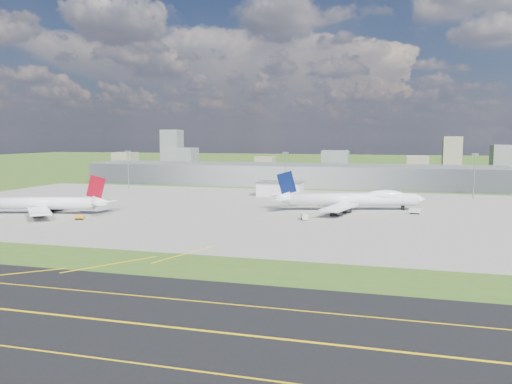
% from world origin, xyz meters
% --- Properties ---
extents(ground, '(1400.00, 1400.00, 0.00)m').
position_xyz_m(ground, '(0.00, 150.00, 0.00)').
color(ground, '#355A1C').
rests_on(ground, ground).
extents(taxiway, '(1400.00, 60.00, 0.06)m').
position_xyz_m(taxiway, '(0.00, -110.00, 0.03)').
color(taxiway, black).
rests_on(taxiway, ground).
extents(apron, '(360.00, 190.00, 0.08)m').
position_xyz_m(apron, '(10.00, 40.00, 0.04)').
color(apron, gray).
rests_on(apron, ground).
extents(terminal, '(300.00, 42.00, 15.00)m').
position_xyz_m(terminal, '(0.00, 165.00, 7.50)').
color(terminal, gray).
rests_on(terminal, ground).
extents(ops_building, '(26.00, 16.00, 8.00)m').
position_xyz_m(ops_building, '(10.00, 100.00, 4.00)').
color(ops_building, silver).
rests_on(ops_building, ground).
extents(mast_west, '(3.50, 2.00, 25.90)m').
position_xyz_m(mast_west, '(-100.00, 115.00, 17.71)').
color(mast_west, gray).
rests_on(mast_west, ground).
extents(mast_center, '(3.50, 2.00, 25.90)m').
position_xyz_m(mast_center, '(10.00, 115.00, 17.71)').
color(mast_center, gray).
rests_on(mast_center, ground).
extents(mast_east, '(3.50, 2.00, 25.90)m').
position_xyz_m(mast_east, '(120.00, 115.00, 17.71)').
color(mast_east, gray).
rests_on(mast_east, ground).
extents(airliner_red_twin, '(65.43, 50.21, 18.12)m').
position_xyz_m(airliner_red_twin, '(-79.79, 0.22, 4.83)').
color(airliner_red_twin, white).
rests_on(airliner_red_twin, ground).
extents(airliner_blue_quad, '(72.10, 55.47, 19.15)m').
position_xyz_m(airliner_blue_quad, '(56.52, 49.73, 5.32)').
color(airliner_blue_quad, white).
rests_on(airliner_blue_quad, ground).
extents(tug_yellow, '(4.34, 3.13, 1.92)m').
position_xyz_m(tug_yellow, '(-53.49, -8.72, 0.99)').
color(tug_yellow, orange).
rests_on(tug_yellow, ground).
extents(van_white_near, '(3.83, 5.60, 2.61)m').
position_xyz_m(van_white_near, '(38.91, 16.08, 1.32)').
color(van_white_near, beige).
rests_on(van_white_near, ground).
extents(van_white_far, '(5.35, 3.06, 2.60)m').
position_xyz_m(van_white_far, '(85.06, 44.96, 1.31)').
color(van_white_far, silver).
rests_on(van_white_far, ground).
extents(bldg_far_w, '(24.00, 20.00, 18.00)m').
position_xyz_m(bldg_far_w, '(-220.00, 320.00, 9.00)').
color(bldg_far_w, gray).
rests_on(bldg_far_w, ground).
extents(bldg_w, '(28.00, 22.00, 24.00)m').
position_xyz_m(bldg_w, '(-140.00, 300.00, 12.00)').
color(bldg_w, slate).
rests_on(bldg_w, ground).
extents(bldg_cw, '(20.00, 18.00, 14.00)m').
position_xyz_m(bldg_cw, '(-60.00, 340.00, 7.00)').
color(bldg_cw, gray).
rests_on(bldg_cw, ground).
extents(bldg_c, '(26.00, 20.00, 22.00)m').
position_xyz_m(bldg_c, '(20.00, 310.00, 11.00)').
color(bldg_c, slate).
rests_on(bldg_c, ground).
extents(bldg_ce, '(22.00, 24.00, 16.00)m').
position_xyz_m(bldg_ce, '(100.00, 350.00, 8.00)').
color(bldg_ce, gray).
rests_on(bldg_ce, ground).
extents(bldg_e, '(30.00, 22.00, 28.00)m').
position_xyz_m(bldg_e, '(180.00, 320.00, 14.00)').
color(bldg_e, slate).
rests_on(bldg_e, ground).
extents(bldg_tall_w, '(22.00, 20.00, 44.00)m').
position_xyz_m(bldg_tall_w, '(-180.00, 360.00, 22.00)').
color(bldg_tall_w, slate).
rests_on(bldg_tall_w, ground).
extents(bldg_tall_e, '(20.00, 18.00, 36.00)m').
position_xyz_m(bldg_tall_e, '(140.00, 410.00, 18.00)').
color(bldg_tall_e, gray).
rests_on(bldg_tall_e, ground).
extents(tree_far_w, '(7.20, 7.20, 8.80)m').
position_xyz_m(tree_far_w, '(-200.00, 270.00, 5.18)').
color(tree_far_w, '#382314').
rests_on(tree_far_w, ground).
extents(tree_w, '(6.75, 6.75, 8.25)m').
position_xyz_m(tree_w, '(-110.00, 265.00, 4.86)').
color(tree_w, '#382314').
rests_on(tree_w, ground).
extents(tree_c, '(8.10, 8.10, 9.90)m').
position_xyz_m(tree_c, '(-20.00, 280.00, 5.84)').
color(tree_c, '#382314').
rests_on(tree_c, ground).
extents(tree_e, '(7.65, 7.65, 9.35)m').
position_xyz_m(tree_e, '(70.00, 275.00, 5.51)').
color(tree_e, '#382314').
rests_on(tree_e, ground).
extents(tree_far_e, '(6.30, 6.30, 7.70)m').
position_xyz_m(tree_far_e, '(160.00, 285.00, 4.53)').
color(tree_far_e, '#382314').
rests_on(tree_far_e, ground).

